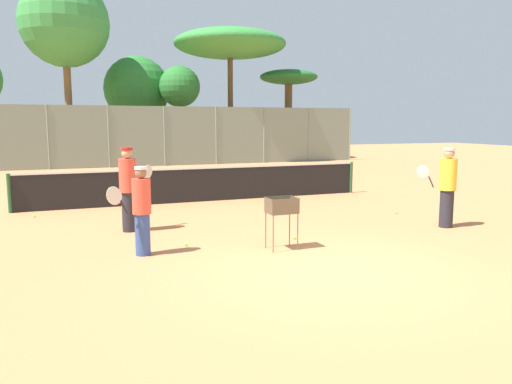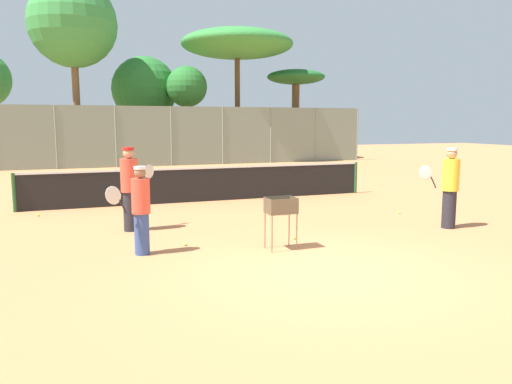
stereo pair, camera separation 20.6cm
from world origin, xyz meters
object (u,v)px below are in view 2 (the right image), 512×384
ball_cart (281,210)px  player_yellow_shirt (450,187)px  player_white_outfit (130,188)px  parked_car (126,151)px  player_red_cap (141,209)px  tennis_net (205,183)px

ball_cart → player_yellow_shirt: bearing=5.8°
player_white_outfit → parked_car: bearing=53.0°
player_red_cap → parked_car: bearing=-114.1°
player_red_cap → player_yellow_shirt: player_yellow_shirt is taller
player_white_outfit → parked_car: size_ratio=0.45×
player_white_outfit → parked_car: player_white_outfit is taller
parked_car → player_white_outfit: bearing=-95.6°
player_white_outfit → player_red_cap: player_white_outfit is taller
tennis_net → player_white_outfit: size_ratio=5.73×
player_yellow_shirt → parked_car: (-4.82, 23.29, -0.30)m
player_yellow_shirt → parked_car: player_yellow_shirt is taller
ball_cart → parked_car: bearing=91.0°
player_red_cap → parked_car: player_red_cap is taller
player_red_cap → player_white_outfit: bearing=-110.4°
player_white_outfit → ball_cart: player_white_outfit is taller
ball_cart → parked_car: 23.75m
tennis_net → player_yellow_shirt: size_ratio=5.83×
player_red_cap → parked_car: size_ratio=0.39×
player_yellow_shirt → player_white_outfit: bearing=11.6°
player_yellow_shirt → ball_cart: bearing=35.5°
tennis_net → player_white_outfit: bearing=-127.0°
player_white_outfit → player_yellow_shirt: 7.26m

